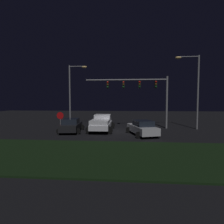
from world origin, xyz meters
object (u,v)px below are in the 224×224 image
Objects in this scene: car_sedan_far at (71,125)px; stop_sign at (60,118)px; pickup_truck at (102,122)px; street_lamp_right at (193,83)px; car_sedan at (142,128)px; traffic_signal_gantry at (140,88)px; street_lamp_left at (73,88)px.

car_sedan_far is 2.05× the size of stop_sign.
pickup_truck is 3.45m from car_sedan_far.
street_lamp_right is 3.98× the size of stop_sign.
car_sedan_far is (-7.71, 1.22, 0.00)m from car_sedan.
traffic_signal_gantry is 6.40m from street_lamp_right.
traffic_signal_gantry reaches higher than pickup_truck.
car_sedan is at bearing -118.70° from pickup_truck.
street_lamp_left is 0.92× the size of street_lamp_right.
street_lamp_left reaches higher than pickup_truck.
pickup_truck is at bearing -76.27° from car_sedan_far.
street_lamp_right is (6.40, 4.34, 4.80)m from car_sedan.
car_sedan is (4.47, -2.38, -0.26)m from pickup_truck.
traffic_signal_gantry is 1.16× the size of street_lamp_right.
traffic_signal_gantry is (0.04, 4.79, 4.29)m from car_sedan.
stop_sign reaches higher than car_sedan_far.
street_lamp_right is at bearing -80.41° from pickup_truck.
car_sedan is 8.89m from stop_sign.
car_sedan is 0.58× the size of street_lamp_left.
car_sedan is 0.53× the size of street_lamp_right.
stop_sign is at bearing 66.83° from car_sedan.
traffic_signal_gantry is 8.90m from street_lamp_left.
street_lamp_left is (-4.34, 3.42, 4.15)m from pickup_truck.
car_sedan_far is 15.23m from street_lamp_right.
car_sedan_far is 9.55m from traffic_signal_gantry.
car_sedan_far is (-3.24, -1.16, -0.26)m from pickup_truck.
traffic_signal_gantry is at bearing -62.48° from pickup_truck.
car_sedan is 1.04× the size of car_sedan_far.
pickup_truck reaches higher than car_sedan_far.
pickup_truck is at bearing 44.35° from car_sedan.
car_sedan_far is at bearing -76.52° from street_lamp_left.
stop_sign is at bearing -167.09° from street_lamp_right.
pickup_truck is 2.43× the size of stop_sign.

